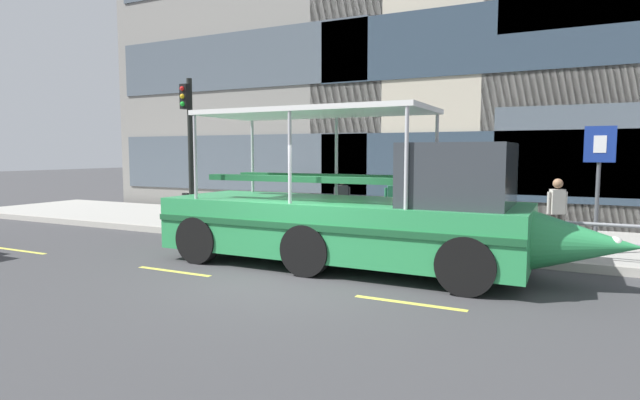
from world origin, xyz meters
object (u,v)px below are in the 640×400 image
object	(u,v)px
pedestrian_near_bow	(557,207)
pedestrian_mid_left	(393,201)
duck_tour_boat	(364,216)
parking_sign	(599,168)
traffic_light_pole	(189,137)
pedestrian_mid_right	(342,199)
leaned_bicycle	(191,213)

from	to	relation	value
pedestrian_near_bow	pedestrian_mid_left	distance (m)	3.75
duck_tour_boat	pedestrian_near_bow	size ratio (longest dim) A/B	5.84
parking_sign	pedestrian_mid_left	size ratio (longest dim) A/B	1.72
pedestrian_near_bow	traffic_light_pole	bearing A→B (deg)	-176.06
pedestrian_near_bow	duck_tour_boat	bearing A→B (deg)	-138.96
traffic_light_pole	pedestrian_mid_right	size ratio (longest dim) A/B	2.85
duck_tour_boat	pedestrian_near_bow	bearing A→B (deg)	41.04
parking_sign	pedestrian_mid_left	bearing A→B (deg)	179.73
duck_tour_boat	pedestrian_mid_right	distance (m)	3.44
pedestrian_near_bow	leaned_bicycle	bearing A→B (deg)	-175.97
pedestrian_mid_right	parking_sign	bearing A→B (deg)	-2.39
traffic_light_pole	pedestrian_near_bow	world-z (taller)	traffic_light_pole
traffic_light_pole	duck_tour_boat	distance (m)	7.12
traffic_light_pole	pedestrian_near_bow	size ratio (longest dim) A/B	2.73
duck_tour_boat	pedestrian_near_bow	xyz separation A→B (m)	(3.46, 3.01, 0.07)
parking_sign	duck_tour_boat	xyz separation A→B (m)	(-4.23, -2.68, -0.96)
pedestrian_mid_right	pedestrian_mid_left	bearing A→B (deg)	-8.63
traffic_light_pole	parking_sign	distance (m)	10.76
parking_sign	leaned_bicycle	xyz separation A→B (m)	(-10.70, -0.37, -1.47)
pedestrian_near_bow	pedestrian_mid_right	world-z (taller)	pedestrian_near_bow
traffic_light_pole	pedestrian_mid_right	world-z (taller)	traffic_light_pole
parking_sign	traffic_light_pole	bearing A→B (deg)	-178.11
traffic_light_pole	pedestrian_mid_right	xyz separation A→B (m)	(4.71, 0.61, -1.70)
pedestrian_mid_left	pedestrian_mid_right	distance (m)	1.53
pedestrian_mid_right	traffic_light_pole	bearing A→B (deg)	-172.66
leaned_bicycle	pedestrian_mid_right	world-z (taller)	pedestrian_mid_right
duck_tour_boat	pedestrian_mid_left	size ratio (longest dim) A/B	5.86
leaned_bicycle	duck_tour_boat	bearing A→B (deg)	-19.68
leaned_bicycle	pedestrian_near_bow	world-z (taller)	pedestrian_near_bow
parking_sign	leaned_bicycle	size ratio (longest dim) A/B	1.56
leaned_bicycle	duck_tour_boat	size ratio (longest dim) A/B	0.19
duck_tour_boat	pedestrian_mid_left	world-z (taller)	duck_tour_boat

